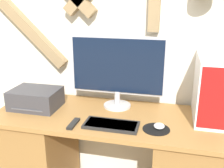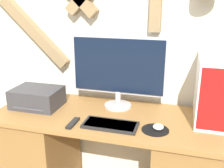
# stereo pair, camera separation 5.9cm
# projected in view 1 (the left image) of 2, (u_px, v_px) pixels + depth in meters

# --- Properties ---
(wall_back) EXTENTS (6.40, 0.21, 2.70)m
(wall_back) POSITION_uv_depth(u_px,v_px,m) (119.00, 24.00, 1.99)
(wall_back) COLOR silver
(wall_back) RESTS_ON ground_plane
(desk) EXTENTS (1.61, 0.63, 0.77)m
(desk) POSITION_uv_depth(u_px,v_px,m) (108.00, 161.00, 1.95)
(desk) COLOR olive
(desk) RESTS_ON ground_plane
(monitor) EXTENTS (0.69, 0.20, 0.53)m
(monitor) POSITION_uv_depth(u_px,v_px,m) (118.00, 68.00, 1.89)
(monitor) COLOR #B7B7BC
(monitor) RESTS_ON desk
(keyboard) EXTENTS (0.35, 0.16, 0.02)m
(keyboard) POSITION_uv_depth(u_px,v_px,m) (111.00, 125.00, 1.67)
(keyboard) COLOR black
(keyboard) RESTS_ON desk
(mousepad) EXTENTS (0.17, 0.17, 0.00)m
(mousepad) POSITION_uv_depth(u_px,v_px,m) (156.00, 129.00, 1.63)
(mousepad) COLOR black
(mousepad) RESTS_ON desk
(mouse) EXTENTS (0.07, 0.08, 0.03)m
(mouse) POSITION_uv_depth(u_px,v_px,m) (159.00, 126.00, 1.64)
(mouse) COLOR silver
(mouse) RESTS_ON mousepad
(computer_tower) EXTENTS (0.19, 0.47, 0.43)m
(computer_tower) POSITION_uv_depth(u_px,v_px,m) (210.00, 87.00, 1.75)
(computer_tower) COLOR white
(computer_tower) RESTS_ON desk
(printer) EXTENTS (0.35, 0.26, 0.14)m
(printer) POSITION_uv_depth(u_px,v_px,m) (36.00, 98.00, 1.94)
(printer) COLOR #38383D
(printer) RESTS_ON desk
(remote_control) EXTENTS (0.04, 0.15, 0.02)m
(remote_control) POSITION_uv_depth(u_px,v_px,m) (73.00, 124.00, 1.69)
(remote_control) COLOR black
(remote_control) RESTS_ON desk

